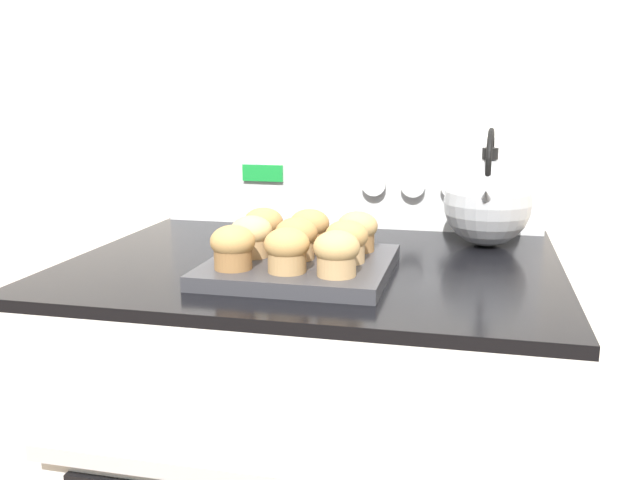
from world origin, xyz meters
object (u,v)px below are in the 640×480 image
at_px(muffin_r0_c1, 284,249).
at_px(muffin_r1_c2, 347,241).
at_px(muffin_r2_c0, 263,227).
at_px(muffin_r0_c0, 233,247).
at_px(muffin_r2_c1, 309,228).
at_px(muffin_r1_c0, 251,236).
at_px(muffin_pan, 298,266).
at_px(muffin_r1_c1, 296,238).
at_px(muffin_r0_c2, 337,253).
at_px(muffin_r2_c2, 357,231).
at_px(tea_kettle, 488,201).

relative_size(muffin_r0_c1, muffin_r1_c2, 1.00).
bearing_deg(muffin_r2_c0, muffin_r0_c1, -62.43).
height_order(muffin_r0_c0, muffin_r2_c1, same).
distance_m(muffin_r0_c0, muffin_r1_c0, 0.08).
bearing_deg(muffin_pan, muffin_r1_c1, 141.75).
bearing_deg(muffin_r2_c0, muffin_r0_c2, -44.91).
height_order(muffin_pan, muffin_r2_c2, muffin_r2_c2).
bearing_deg(muffin_r1_c0, muffin_r0_c1, -45.98).
relative_size(muffin_r2_c0, muffin_r2_c2, 1.00).
xyz_separation_m(muffin_r1_c1, muffin_r1_c2, (0.08, -0.00, 0.00)).
distance_m(muffin_pan, tea_kettle, 0.39).
bearing_deg(muffin_r0_c0, muffin_r0_c2, -1.22).
relative_size(muffin_pan, tea_kettle, 1.29).
distance_m(muffin_r1_c1, muffin_r1_c2, 0.08).
height_order(muffin_r1_c1, muffin_r2_c1, same).
xyz_separation_m(muffin_r0_c0, muffin_r2_c2, (0.15, 0.15, 0.00)).
bearing_deg(muffin_r2_c2, muffin_r0_c0, -135.48).
height_order(muffin_r0_c1, muffin_r1_c2, same).
distance_m(muffin_r0_c1, muffin_r2_c1, 0.15).
distance_m(muffin_r0_c1, tea_kettle, 0.44).
height_order(muffin_r1_c2, muffin_r2_c1, same).
distance_m(muffin_r0_c0, muffin_r0_c2, 0.15).
bearing_deg(muffin_pan, muffin_r0_c1, -89.88).
distance_m(muffin_r0_c1, muffin_r0_c2, 0.08).
relative_size(muffin_r0_c1, muffin_r2_c1, 1.00).
xyz_separation_m(muffin_r1_c0, muffin_r1_c2, (0.15, -0.00, 0.00)).
distance_m(muffin_r0_c0, tea_kettle, 0.49).
bearing_deg(muffin_r0_c1, muffin_r0_c0, -179.69).
xyz_separation_m(muffin_r1_c2, muffin_r2_c2, (0.00, 0.08, 0.00)).
relative_size(muffin_r0_c0, muffin_r2_c2, 1.00).
xyz_separation_m(muffin_r0_c2, muffin_r2_c1, (-0.08, 0.16, 0.00)).
height_order(muffin_r0_c0, muffin_r2_c0, same).
relative_size(muffin_r1_c1, tea_kettle, 0.31).
distance_m(muffin_r1_c0, muffin_r1_c2, 0.15).
xyz_separation_m(muffin_r1_c0, muffin_r2_c0, (-0.00, 0.07, 0.00)).
distance_m(muffin_r1_c2, muffin_r2_c2, 0.08).
distance_m(muffin_r0_c2, muffin_r2_c0, 0.22).
xyz_separation_m(muffin_r1_c0, muffin_r2_c2, (0.15, 0.07, 0.00)).
height_order(muffin_pan, muffin_r0_c2, muffin_r0_c2).
distance_m(muffin_r2_c1, muffin_r2_c2, 0.08).
distance_m(muffin_r2_c0, tea_kettle, 0.40).
relative_size(muffin_r0_c1, muffin_r1_c0, 1.00).
bearing_deg(muffin_r0_c1, muffin_pan, 90.12).
bearing_deg(muffin_pan, muffin_r1_c0, 178.34).
bearing_deg(muffin_r1_c0, muffin_r0_c2, -28.23).
bearing_deg(tea_kettle, muffin_r2_c1, -147.58).
bearing_deg(muffin_r0_c2, muffin_r1_c2, 90.66).
bearing_deg(muffin_r2_c2, muffin_r1_c0, -154.11).
bearing_deg(muffin_r1_c2, muffin_r2_c2, 87.89).
bearing_deg(muffin_pan, muffin_r0_c2, -45.95).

